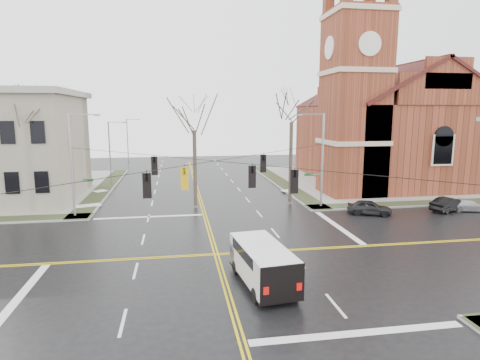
{
  "coord_description": "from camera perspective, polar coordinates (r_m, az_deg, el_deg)",
  "views": [
    {
      "loc": [
        -2.47,
        -25.16,
        9.26
      ],
      "look_at": [
        2.56,
        6.0,
        3.9
      ],
      "focal_mm": 30.0,
      "sensor_mm": 36.0,
      "label": 1
    }
  ],
  "objects": [
    {
      "name": "traffic_signals",
      "position": [
        24.91,
        -3.37,
        0.82
      ],
      "size": [
        8.21,
        8.26,
        1.3
      ],
      "color": "black",
      "rests_on": "ground"
    },
    {
      "name": "tree_nw_far",
      "position": [
        41.44,
        -27.49,
        8.06
      ],
      "size": [
        4.0,
        4.0,
        12.3
      ],
      "color": "#372D23",
      "rests_on": "ground"
    },
    {
      "name": "streetlight_north_a",
      "position": [
        54.0,
        -17.9,
        4.08
      ],
      "size": [
        2.3,
        0.2,
        8.0
      ],
      "color": "gray",
      "rests_on": "ground"
    },
    {
      "name": "parked_car_a",
      "position": [
        38.5,
        17.9,
        -3.73
      ],
      "size": [
        4.23,
        2.94,
        1.34
      ],
      "primitive_type": "imported",
      "rotation": [
        0.0,
        0.0,
        1.18
      ],
      "color": "black",
      "rests_on": "ground"
    },
    {
      "name": "sidewalks",
      "position": [
        26.89,
        -3.4,
        -10.34
      ],
      "size": [
        80.0,
        80.0,
        0.17
      ],
      "color": "gray",
      "rests_on": "ground"
    },
    {
      "name": "parked_car_b",
      "position": [
        42.71,
        27.64,
        -3.07
      ],
      "size": [
        4.34,
        2.71,
        1.35
      ],
      "primitive_type": "imported",
      "rotation": [
        0.0,
        0.0,
        1.91
      ],
      "color": "black",
      "rests_on": "ground"
    },
    {
      "name": "parked_car_c",
      "position": [
        43.73,
        29.62,
        -3.11
      ],
      "size": [
        4.15,
        2.33,
        1.13
      ],
      "primitive_type": "imported",
      "rotation": [
        0.0,
        0.0,
        1.37
      ],
      "color": "#B3B4B6",
      "rests_on": "ground"
    },
    {
      "name": "streetlight_north_b",
      "position": [
        73.77,
        -15.6,
        5.56
      ],
      "size": [
        2.3,
        0.2,
        8.0
      ],
      "color": "gray",
      "rests_on": "ground"
    },
    {
      "name": "tree_ne",
      "position": [
        40.6,
        7.35,
        8.94
      ],
      "size": [
        4.0,
        4.0,
        12.2
      ],
      "color": "#372D23",
      "rests_on": "ground"
    },
    {
      "name": "tree_nw_near",
      "position": [
        38.77,
        -6.54,
        7.77
      ],
      "size": [
        4.0,
        4.0,
        11.09
      ],
      "color": "#372D23",
      "rests_on": "ground"
    },
    {
      "name": "ground",
      "position": [
        26.92,
        -3.4,
        -10.5
      ],
      "size": [
        120.0,
        120.0,
        0.0
      ],
      "primitive_type": "plane",
      "color": "black",
      "rests_on": "ground"
    },
    {
      "name": "road_markings",
      "position": [
        26.92,
        -3.4,
        -10.49
      ],
      "size": [
        100.0,
        100.0,
        0.01
      ],
      "color": "gold",
      "rests_on": "ground"
    },
    {
      "name": "signal_pole_nw",
      "position": [
        37.95,
        -22.61,
        2.38
      ],
      "size": [
        2.75,
        0.22,
        9.0
      ],
      "color": "gray",
      "rests_on": "ground"
    },
    {
      "name": "church",
      "position": [
        56.89,
        19.64,
        8.25
      ],
      "size": [
        24.28,
        27.48,
        27.5
      ],
      "color": "brown",
      "rests_on": "ground"
    },
    {
      "name": "cargo_van",
      "position": [
        22.21,
        3.05,
        -11.38
      ],
      "size": [
        2.9,
        6.0,
        2.2
      ],
      "rotation": [
        0.0,
        0.0,
        0.12
      ],
      "color": "white",
      "rests_on": "ground"
    },
    {
      "name": "span_wires",
      "position": [
        25.46,
        -3.54,
        2.72
      ],
      "size": [
        23.02,
        23.02,
        0.03
      ],
      "color": "black",
      "rests_on": "ground"
    },
    {
      "name": "signal_pole_ne",
      "position": [
        39.4,
        11.4,
        3.17
      ],
      "size": [
        2.75,
        0.22,
        9.0
      ],
      "color": "gray",
      "rests_on": "ground"
    }
  ]
}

